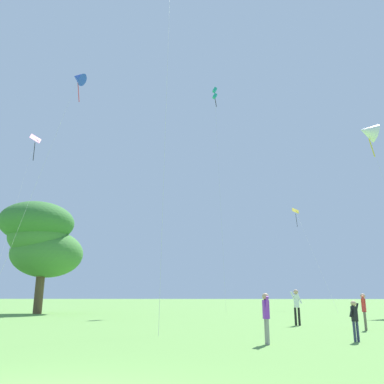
{
  "coord_description": "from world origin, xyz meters",
  "views": [
    {
      "loc": [
        2.6,
        -5.71,
        1.44
      ],
      "look_at": [
        -0.52,
        32.96,
        11.58
      ],
      "focal_mm": 37.31,
      "sensor_mm": 36.0,
      "label": 1
    }
  ],
  "objects": [
    {
      "name": "kite_white_distant",
      "position": [
        17.24,
        32.69,
        17.38
      ],
      "size": [
        2.12,
        10.31,
        18.49
      ],
      "color": "white",
      "rests_on": "ground_plane"
    },
    {
      "name": "person_with_spool",
      "position": [
        6.22,
        15.71,
        1.06
      ],
      "size": [
        0.57,
        0.24,
        1.76
      ],
      "color": "black",
      "rests_on": "ground_plane"
    },
    {
      "name": "tree_right_cluster",
      "position": [
        -13.18,
        27.53,
        6.22
      ],
      "size": [
        6.85,
        7.17,
        9.36
      ],
      "color": "brown",
      "rests_on": "ground_plane"
    },
    {
      "name": "kite_yellow_diamond",
      "position": [
        11.32,
        41.22,
        10.31
      ],
      "size": [
        1.41,
        11.84,
        11.78
      ],
      "color": "yellow",
      "rests_on": "ground_plane"
    },
    {
      "name": "person_in_red_shirt",
      "position": [
        8.67,
        13.05,
        0.93
      ],
      "size": [
        0.25,
        0.49,
        1.55
      ],
      "color": "#665B4C",
      "rests_on": "ground_plane"
    },
    {
      "name": "person_child_small",
      "position": [
        6.83,
        8.35,
        0.78
      ],
      "size": [
        0.4,
        0.24,
        1.29
      ],
      "color": "#2D3351",
      "rests_on": "ground_plane"
    },
    {
      "name": "kite_blue_delta",
      "position": [
        -10.56,
        26.34,
        20.96
      ],
      "size": [
        1.53,
        10.17,
        21.75
      ],
      "color": "blue",
      "rests_on": "ground_plane"
    },
    {
      "name": "kite_pink_low",
      "position": [
        -21.69,
        40.79,
        20.1
      ],
      "size": [
        3.01,
        11.38,
        22.11
      ],
      "color": "pink",
      "rests_on": "ground_plane"
    },
    {
      "name": "kite_teal_box",
      "position": [
        1.9,
        35.31,
        23.49
      ],
      "size": [
        1.07,
        5.04,
        24.46
      ],
      "color": "teal",
      "rests_on": "ground_plane"
    },
    {
      "name": "person_foreground_watcher",
      "position": [
        3.86,
        7.39,
        0.92
      ],
      "size": [
        0.21,
        0.49,
        1.53
      ],
      "color": "gray",
      "rests_on": "ground_plane"
    }
  ]
}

